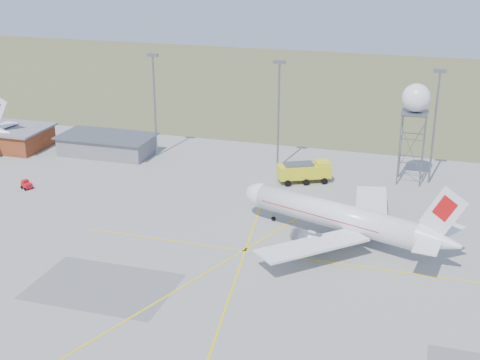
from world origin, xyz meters
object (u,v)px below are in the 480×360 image
(airliner_main, at_px, (339,217))
(fire_truck, at_px, (305,173))
(radar_tower, at_px, (413,128))
(baggage_tug, at_px, (27,186))

(airliner_main, distance_m, fire_truck, 24.24)
(radar_tower, distance_m, fire_truck, 20.41)
(airliner_main, distance_m, radar_tower, 29.74)
(fire_truck, height_order, baggage_tug, fire_truck)
(airliner_main, height_order, radar_tower, radar_tower)
(baggage_tug, bearing_deg, radar_tower, 48.06)
(fire_truck, xyz_separation_m, baggage_tug, (-46.01, -17.64, -1.23))
(radar_tower, relative_size, baggage_tug, 7.69)
(airliner_main, distance_m, baggage_tug, 55.81)
(airliner_main, relative_size, baggage_tug, 14.43)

